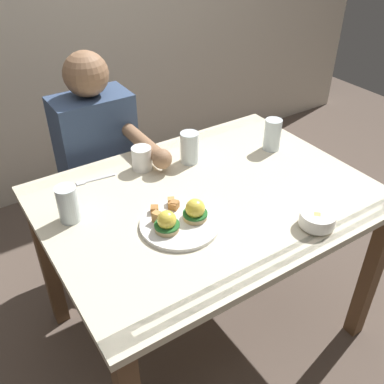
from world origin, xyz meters
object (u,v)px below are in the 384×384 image
at_px(coffee_mug, 142,158).
at_px(water_glass_near, 189,150).
at_px(dining_table, 208,217).
at_px(water_glass_far, 69,206).
at_px(diner_person, 101,159).
at_px(water_glass_extra, 272,136).
at_px(eggs_benedict_plate, 180,220).
at_px(fork, 93,180).
at_px(fruit_bowl, 317,219).

height_order(coffee_mug, water_glass_near, water_glass_near).
height_order(dining_table, coffee_mug, coffee_mug).
distance_m(dining_table, water_glass_far, 0.52).
bearing_deg(diner_person, dining_table, -73.25).
xyz_separation_m(water_glass_far, water_glass_extra, (0.90, -0.00, 0.01)).
relative_size(eggs_benedict_plate, fork, 1.73).
xyz_separation_m(water_glass_near, water_glass_far, (-0.55, -0.10, -0.00)).
bearing_deg(coffee_mug, fork, 172.60).
relative_size(water_glass_extra, diner_person, 0.12).
relative_size(eggs_benedict_plate, coffee_mug, 2.43).
bearing_deg(eggs_benedict_plate, fruit_bowl, -33.57).
xyz_separation_m(eggs_benedict_plate, coffee_mug, (0.07, 0.39, 0.03)).
xyz_separation_m(dining_table, water_glass_near, (0.07, 0.24, 0.16)).
distance_m(fruit_bowl, fork, 0.85).
bearing_deg(fruit_bowl, dining_table, 119.50).
relative_size(dining_table, water_glass_extra, 8.73).
bearing_deg(fruit_bowl, diner_person, 111.70).
height_order(coffee_mug, diner_person, diner_person).
bearing_deg(dining_table, diner_person, 106.75).
xyz_separation_m(water_glass_near, water_glass_extra, (0.36, -0.10, 0.01)).
height_order(eggs_benedict_plate, water_glass_far, water_glass_far).
distance_m(eggs_benedict_plate, diner_person, 0.71).
distance_m(water_glass_near, water_glass_far, 0.56).
xyz_separation_m(dining_table, water_glass_far, (-0.48, 0.14, 0.16)).
relative_size(dining_table, fruit_bowl, 10.00).
distance_m(fruit_bowl, water_glass_extra, 0.54).
bearing_deg(coffee_mug, dining_table, -68.39).
xyz_separation_m(fruit_bowl, fork, (-0.52, 0.67, -0.03)).
relative_size(coffee_mug, water_glass_extra, 0.81).
bearing_deg(dining_table, water_glass_extra, 17.76).
relative_size(fruit_bowl, fork, 0.77).
bearing_deg(fruit_bowl, coffee_mug, 116.00).
bearing_deg(fork, fruit_bowl, -52.30).
bearing_deg(fork, water_glass_far, -130.27).
relative_size(eggs_benedict_plate, water_glass_extra, 1.96).
bearing_deg(coffee_mug, diner_person, 101.76).
relative_size(eggs_benedict_plate, water_glass_near, 2.05).
relative_size(water_glass_near, diner_person, 0.12).
bearing_deg(dining_table, fruit_bowl, -60.50).
relative_size(fruit_bowl, diner_person, 0.11).
distance_m(dining_table, water_glass_extra, 0.48).
bearing_deg(diner_person, coffee_mug, -78.24).
relative_size(coffee_mug, water_glass_far, 0.85).
bearing_deg(water_glass_near, eggs_benedict_plate, -127.13).
height_order(coffee_mug, fork, coffee_mug).
xyz_separation_m(fork, water_glass_extra, (0.75, -0.19, 0.06)).
height_order(fruit_bowl, water_glass_far, water_glass_far).
height_order(water_glass_near, diner_person, diner_person).
height_order(water_glass_far, water_glass_extra, water_glass_extra).
bearing_deg(diner_person, water_glass_extra, -37.49).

